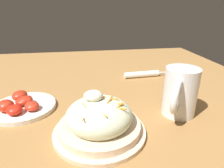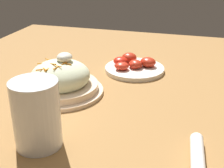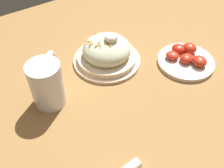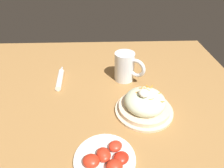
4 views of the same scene
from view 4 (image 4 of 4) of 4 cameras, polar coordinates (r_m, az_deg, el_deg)
The scene contains 5 objects.
ground_plane at distance 0.81m, azimuth -6.46°, elevation -8.64°, with size 1.43×1.43×0.00m, color #9E703D.
salad_plate at distance 0.80m, azimuth 9.24°, elevation -5.63°, with size 0.23×0.23×0.11m.
beer_mug at distance 0.97m, azimuth 3.76°, elevation 4.63°, with size 0.12×0.14×0.14m.
napkin_roll at distance 1.01m, azimuth -14.63°, elevation 1.35°, with size 0.20×0.04×0.03m.
tomato_plate at distance 0.66m, azimuth -1.75°, elevation -20.47°, with size 0.19×0.19×0.05m.
Camera 4 is at (0.58, 0.07, 0.56)m, focal length 32.08 mm.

